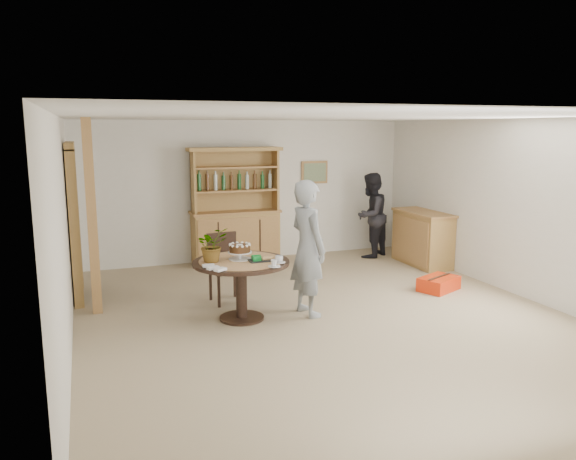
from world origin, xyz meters
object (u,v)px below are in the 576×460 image
Objects in this scene: dining_table at (241,272)px; dining_chair at (225,263)px; teen_boy at (308,248)px; red_suitcase at (439,284)px; sideboard at (422,238)px; adult_person at (370,215)px; hutch at (235,225)px.

dining_table is 0.83m from dining_chair.
teen_boy reaches higher than red_suitcase.
sideboard is 3.42m from teen_boy.
adult_person is 2.19× the size of red_suitcase.
dining_table is at bearing 159.60° from red_suitcase.
sideboard is at bearing 24.22° from dining_table.
sideboard is 3.85m from dining_chair.
teen_boy is 3.50m from adult_person.
red_suitcase is at bearing -114.48° from sideboard.
sideboard is at bearing -68.51° from teen_boy.
dining_chair is at bearing -108.72° from hutch.
red_suitcase is at bearing -16.81° from dining_chair.
dining_table is 3.13m from red_suitcase.
dining_chair is 0.54× the size of teen_boy.
hutch is 2.87× the size of red_suitcase.
adult_person is at bearing 124.41° from sideboard.
dining_chair is 1.33× the size of red_suitcase.
red_suitcase is at bearing 54.73° from adult_person.
sideboard is at bearing 40.97° from red_suitcase.
hutch is 1.70× the size of dining_table.
sideboard is at bearing -22.21° from hutch.
dining_chair is 3.17m from red_suitcase.
dining_table is at bearing 73.12° from teen_boy.
dining_chair is at bearing -167.17° from sideboard.
hutch is at bearing 76.50° from dining_table.
red_suitcase is (2.38, -2.70, -0.59)m from hutch.
teen_boy is at bearing 15.51° from adult_person.
adult_person is (3.16, 2.53, 0.18)m from dining_table.
hutch reaches higher than dining_table.
dining_chair is (-0.71, -2.10, -0.15)m from hutch.
red_suitcase is at bearing 4.15° from dining_table.
teen_boy is at bearing 163.71° from red_suitcase.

